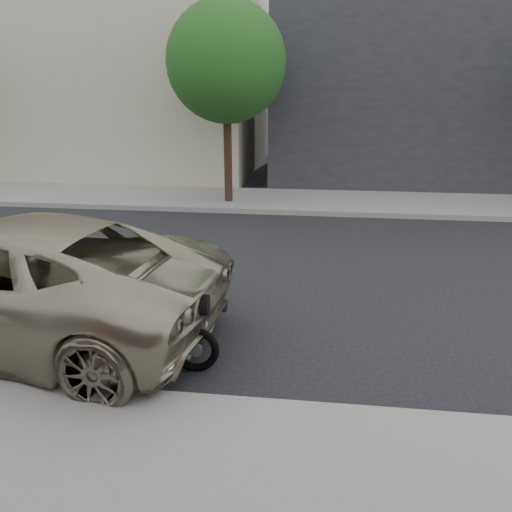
# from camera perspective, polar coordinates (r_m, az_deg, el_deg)

# --- Properties ---
(ground) EXTENTS (120.00, 120.00, 0.00)m
(ground) POSITION_cam_1_polar(r_m,az_deg,el_deg) (9.63, 2.46, -2.82)
(ground) COLOR black
(ground) RESTS_ON ground
(far_sidewalk) EXTENTS (44.00, 3.00, 0.15)m
(far_sidewalk) POSITION_cam_1_polar(r_m,az_deg,el_deg) (15.82, 4.39, 6.28)
(far_sidewalk) COLOR gray
(far_sidewalk) RESTS_ON ground
(far_building_dark) EXTENTS (16.00, 11.00, 7.00)m
(far_building_dark) POSITION_cam_1_polar(r_m,az_deg,el_deg) (23.27, 23.92, 17.44)
(far_building_dark) COLOR #27262B
(far_building_dark) RESTS_ON ground
(far_building_cream) EXTENTS (14.00, 11.00, 8.00)m
(far_building_cream) POSITION_cam_1_polar(r_m,az_deg,el_deg) (24.40, -17.39, 19.37)
(far_building_cream) COLOR #B8B193
(far_building_cream) RESTS_ON ground
(street_tree_mid) EXTENTS (3.40, 3.40, 5.70)m
(street_tree_mid) POSITION_cam_1_polar(r_m,az_deg,el_deg) (15.14, -3.42, 21.22)
(street_tree_mid) COLOR #342117
(street_tree_mid) RESTS_ON far_sidewalk
(motorcycle) EXTENTS (2.09, 0.74, 1.32)m
(motorcycle) POSITION_cam_1_polar(r_m,az_deg,el_deg) (6.70, -11.99, -8.28)
(motorcycle) COLOR black
(motorcycle) RESTS_ON ground
(minivan) EXTENTS (6.75, 3.77, 1.78)m
(minivan) POSITION_cam_1_polar(r_m,az_deg,el_deg) (8.18, -26.54, -2.33)
(minivan) COLOR tan
(minivan) RESTS_ON ground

